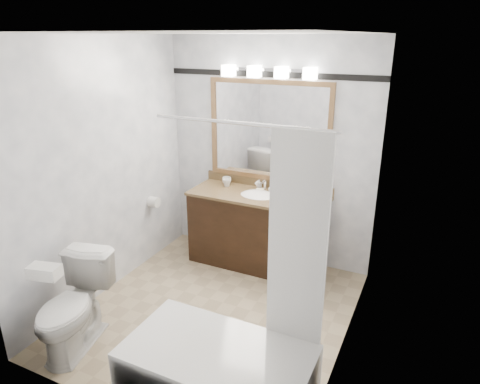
# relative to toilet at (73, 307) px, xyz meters

# --- Properties ---
(room) EXTENTS (2.42, 2.62, 2.52)m
(room) POSITION_rel_toilet_xyz_m (0.82, 0.92, 0.86)
(room) COLOR tan
(room) RESTS_ON ground
(vanity) EXTENTS (1.53, 0.58, 0.97)m
(vanity) POSITION_rel_toilet_xyz_m (0.82, 1.94, 0.05)
(vanity) COLOR black
(vanity) RESTS_ON ground
(mirror) EXTENTS (1.40, 0.04, 1.10)m
(mirror) POSITION_rel_toilet_xyz_m (0.82, 2.20, 1.11)
(mirror) COLOR olive
(mirror) RESTS_ON room
(vanity_light_bar) EXTENTS (1.02, 0.14, 0.12)m
(vanity_light_bar) POSITION_rel_toilet_xyz_m (0.82, 2.15, 1.74)
(vanity_light_bar) COLOR silver
(vanity_light_bar) RESTS_ON room
(accent_stripe) EXTENTS (2.40, 0.01, 0.06)m
(accent_stripe) POSITION_rel_toilet_xyz_m (0.82, 2.21, 1.71)
(accent_stripe) COLOR black
(accent_stripe) RESTS_ON room
(bathtub) EXTENTS (1.30, 0.75, 1.96)m
(bathtub) POSITION_rel_toilet_xyz_m (1.37, 0.02, -0.11)
(bathtub) COLOR white
(bathtub) RESTS_ON ground
(tp_roll) EXTENTS (0.11, 0.12, 0.12)m
(tp_roll) POSITION_rel_toilet_xyz_m (-0.32, 1.58, 0.31)
(tp_roll) COLOR white
(tp_roll) RESTS_ON room
(toilet) EXTENTS (0.60, 0.84, 0.78)m
(toilet) POSITION_rel_toilet_xyz_m (0.00, 0.00, 0.00)
(toilet) COLOR white
(toilet) RESTS_ON ground
(tissue_box) EXTENTS (0.26, 0.18, 0.10)m
(tissue_box) POSITION_rel_toilet_xyz_m (0.00, -0.20, 0.44)
(tissue_box) COLOR white
(tissue_box) RESTS_ON toilet
(coffee_maker) EXTENTS (0.20, 0.24, 0.38)m
(coffee_maker) POSITION_rel_toilet_xyz_m (1.27, 1.94, 0.65)
(coffee_maker) COLOR black
(coffee_maker) RESTS_ON vanity
(cup_left) EXTENTS (0.13, 0.13, 0.08)m
(cup_left) POSITION_rel_toilet_xyz_m (0.34, 2.12, 0.50)
(cup_left) COLOR white
(cup_left) RESTS_ON vanity
(cup_right) EXTENTS (0.11, 0.11, 0.09)m
(cup_right) POSITION_rel_toilet_xyz_m (0.38, 2.05, 0.50)
(cup_right) COLOR white
(cup_right) RESTS_ON vanity
(soap_bottle_a) EXTENTS (0.06, 0.06, 0.09)m
(soap_bottle_a) POSITION_rel_toilet_xyz_m (0.74, 2.15, 0.51)
(soap_bottle_a) COLOR white
(soap_bottle_a) RESTS_ON vanity
(soap_bottle_b) EXTENTS (0.08, 0.08, 0.09)m
(soap_bottle_b) POSITION_rel_toilet_xyz_m (0.91, 2.09, 0.51)
(soap_bottle_b) COLOR white
(soap_bottle_b) RESTS_ON vanity
(soap_bar) EXTENTS (0.10, 0.08, 0.03)m
(soap_bar) POSITION_rel_toilet_xyz_m (0.79, 2.05, 0.47)
(soap_bar) COLOR beige
(soap_bar) RESTS_ON vanity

